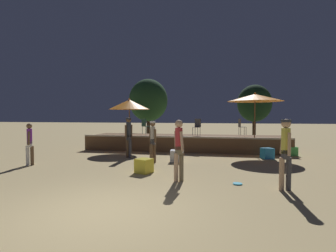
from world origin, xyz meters
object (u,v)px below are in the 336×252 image
Objects in this scene: person_4 at (30,143)px; background_tree_1 at (254,103)px; cube_seat_3 at (144,166)px; patio_umbrella_0 at (129,105)px; bistro_chair_2 at (197,125)px; cube_seat_0 at (267,153)px; person_1 at (286,149)px; cube_seat_1 at (291,151)px; person_2 at (179,147)px; background_tree_0 at (148,100)px; bistro_chair_1 at (241,125)px; frisbee_disc at (238,184)px; person_0 at (129,135)px; bistro_chair_0 at (145,125)px; patio_umbrella_1 at (255,98)px; person_3 at (153,140)px; cube_seat_2 at (177,156)px.

person_4 is 17.01m from background_tree_1.
cube_seat_3 is 4.78m from person_4.
patio_umbrella_0 is 3.20× the size of bistro_chair_2.
person_1 is (-0.43, -5.19, 0.83)m from cube_seat_0.
patio_umbrella_0 reaches higher than cube_seat_1.
background_tree_0 is (-4.70, 13.51, 2.18)m from person_2.
bistro_chair_1 is 7.43m from frisbee_disc.
person_4 is 1.81× the size of bistro_chair_1.
person_1 is at bearing -17.96° from frisbee_disc.
person_0 is 6.28m from bistro_chair_1.
cube_seat_0 is 0.66× the size of bistro_chair_2.
bistro_chair_2 is (-2.88, 6.99, 0.33)m from person_1.
person_0 is at bearing -71.12° from patio_umbrella_0.
cube_seat_3 is 1.78m from person_2.
bistro_chair_1 is at bearing -144.24° from bistro_chair_0.
person_2 is 0.37× the size of background_tree_0.
background_tree_0 reaches higher than person_4.
patio_umbrella_1 is 0.69× the size of background_tree_1.
person_0 reaches higher than cube_seat_1.
person_0 is at bearing -114.29° from bistro_chair_2.
background_tree_1 reaches higher than person_3.
person_4 is at bearing -152.86° from patio_umbrella_1.
bistro_chair_0 reaches higher than person_4.
person_0 is 4.00m from person_4.
cube_seat_2 is at bearing 170.86° from person_4.
bistro_chair_0 is 0.18× the size of background_tree_0.
patio_umbrella_0 is 4.86× the size of cube_seat_0.
cube_seat_0 is at bearing 171.53° from person_4.
bistro_chair_1 is at bearing 80.00° from person_1.
person_3 is 1.89× the size of bistro_chair_1.
cube_seat_3 is at bearing 163.16° from frisbee_disc.
person_3 reaches higher than frisbee_disc.
cube_seat_2 is 3.42m from person_2.
cube_seat_1 is at bearing 43.04° from cube_seat_0.
background_tree_1 reaches higher than cube_seat_3.
background_tree_1 is (9.96, 13.63, 2.05)m from person_4.
person_4 reaches higher than cube_seat_0.
person_4 reaches higher than cube_seat_3.
person_3 is (-0.18, 1.85, 0.72)m from cube_seat_3.
cube_seat_2 is at bearing -152.03° from cube_seat_1.
patio_umbrella_1 is 3.40× the size of bistro_chair_0.
patio_umbrella_1 is 5.57× the size of cube_seat_1.
patio_umbrella_1 is at bearing 112.40° from cube_seat_0.
bistro_chair_0 is at bearing 52.92° from patio_umbrella_0.
patio_umbrella_0 is at bearing 168.82° from cube_seat_0.
person_3 is at bearing -57.02° from patio_umbrella_0.
bistro_chair_0 is 5.40m from bistro_chair_1.
bistro_chair_0 is (-2.51, 3.75, 1.16)m from cube_seat_2.
background_tree_0 is (-1.79, 9.73, 2.12)m from person_0.
person_0 is at bearing -163.26° from cube_seat_1.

